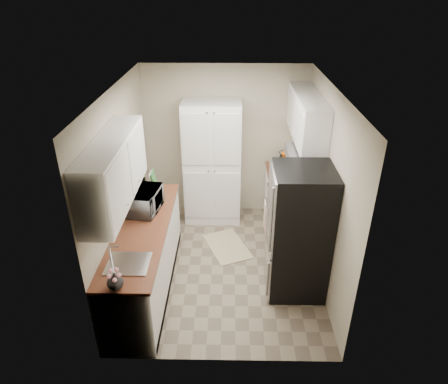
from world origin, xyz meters
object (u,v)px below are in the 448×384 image
(electric_range, at_px, (291,223))
(toaster_oven, at_px, (286,165))
(pantry_cabinet, at_px, (212,163))
(refrigerator, at_px, (299,232))
(wine_bottle, at_px, (144,183))
(microwave, at_px, (145,201))

(electric_range, bearing_deg, toaster_oven, 90.98)
(pantry_cabinet, relative_size, electric_range, 1.77)
(pantry_cabinet, bearing_deg, refrigerator, -56.54)
(wine_bottle, height_order, toaster_oven, wine_bottle)
(pantry_cabinet, xyz_separation_m, wine_bottle, (-0.94, -0.81, 0.05))
(microwave, xyz_separation_m, wine_bottle, (-0.12, 0.54, -0.01))
(pantry_cabinet, distance_m, wine_bottle, 1.24)
(pantry_cabinet, height_order, wine_bottle, pantry_cabinet)
(microwave, relative_size, wine_bottle, 1.99)
(microwave, height_order, toaster_oven, microwave)
(refrigerator, bearing_deg, wine_bottle, 156.17)
(electric_range, distance_m, toaster_oven, 0.97)
(refrigerator, relative_size, toaster_oven, 3.93)
(pantry_cabinet, distance_m, microwave, 1.58)
(pantry_cabinet, relative_size, refrigerator, 1.18)
(pantry_cabinet, distance_m, toaster_oven, 1.17)
(toaster_oven, bearing_deg, pantry_cabinet, -177.23)
(electric_range, bearing_deg, wine_bottle, 176.78)
(microwave, bearing_deg, electric_range, -69.92)
(electric_range, xyz_separation_m, toaster_oven, (-0.01, 0.79, 0.57))
(toaster_oven, bearing_deg, microwave, -139.18)
(electric_range, height_order, refrigerator, refrigerator)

